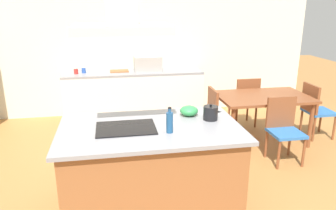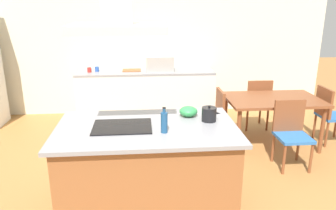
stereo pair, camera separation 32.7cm
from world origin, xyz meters
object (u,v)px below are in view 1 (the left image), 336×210
coffee_mug_blue (84,70)px  range_hood (121,5)px  chair_facing_island (284,125)px  cooktop (126,128)px  chair_at_left_end (206,114)px  countertop_microwave (148,64)px  mixing_bowl (189,111)px  dining_table (263,101)px  cutting_board (119,71)px  chair_at_right_end (315,107)px  coffee_mug_red (76,71)px  tea_kettle (211,113)px  olive_oil_bottle (170,122)px  chair_facing_back_wall (245,99)px

coffee_mug_blue → range_hood: 3.20m
chair_facing_island → range_hood: 2.80m
cooktop → chair_at_left_end: (1.27, 1.40, -0.40)m
cooktop → countertop_microwave: countertop_microwave is taller
mixing_bowl → dining_table: (1.46, 1.12, -0.29)m
countertop_microwave → cutting_board: bearing=174.6°
cooktop → coffee_mug_blue: (-0.61, 2.92, 0.04)m
chair_facing_island → coffee_mug_blue: bearing=141.9°
chair_facing_island → mixing_bowl: bearing=-162.7°
chair_at_right_end → range_hood: bearing=-155.7°
mixing_bowl → coffee_mug_red: size_ratio=2.27×
dining_table → tea_kettle: bearing=-134.2°
olive_oil_bottle → countertop_microwave: (0.15, 3.06, 0.03)m
cutting_board → chair_at_right_end: 3.45m
dining_table → chair_at_right_end: size_ratio=1.57×
mixing_bowl → chair_at_left_end: bearing=64.1°
chair_at_left_end → range_hood: size_ratio=0.99×
cutting_board → range_hood: range_hood is taller
tea_kettle → coffee_mug_red: (-1.66, 2.75, -0.03)m
dining_table → chair_facing_island: 0.68m
chair_at_right_end → range_hood: (-3.10, -1.40, 1.59)m
chair_at_left_end → mixing_bowl: bearing=-115.9°
dining_table → chair_facing_island: bearing=-90.0°
tea_kettle → chair_facing_back_wall: 2.37m
coffee_mug_red → cutting_board: coffee_mug_red is taller
olive_oil_bottle → dining_table: bearing=41.8°
cooktop → mixing_bowl: (0.73, 0.28, 0.05)m
cooktop → range_hood: range_hood is taller
cutting_board → range_hood: 3.16m
mixing_bowl → olive_oil_bottle: bearing=-123.7°
cooktop → countertop_microwave: 2.94m
countertop_microwave → chair_at_right_end: countertop_microwave is taller
coffee_mug_red → coffee_mug_blue: size_ratio=1.00×
chair_at_left_end → range_hood: (-1.27, -1.40, 1.59)m
cooktop → cutting_board: size_ratio=1.76×
tea_kettle → countertop_microwave: 2.80m
tea_kettle → chair_at_left_end: size_ratio=0.24×
coffee_mug_blue → countertop_microwave: bearing=-1.9°
countertop_microwave → mixing_bowl: bearing=-86.4°
range_hood → countertop_microwave: bearing=78.9°
tea_kettle → range_hood: bearing=-173.4°
coffee_mug_blue → cutting_board: bearing=0.9°
coffee_mug_red → chair_facing_island: 3.63m
mixing_bowl → chair_at_left_end: mixing_bowl is taller
chair_at_right_end → chair_facing_island: same height
olive_oil_bottle → coffee_mug_red: (-1.15, 3.03, -0.07)m
cutting_board → mixing_bowl: bearing=-75.4°
coffee_mug_red → range_hood: 3.17m
cooktop → chair_at_left_end: 1.93m
coffee_mug_red → dining_table: (2.92, -1.45, -0.28)m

